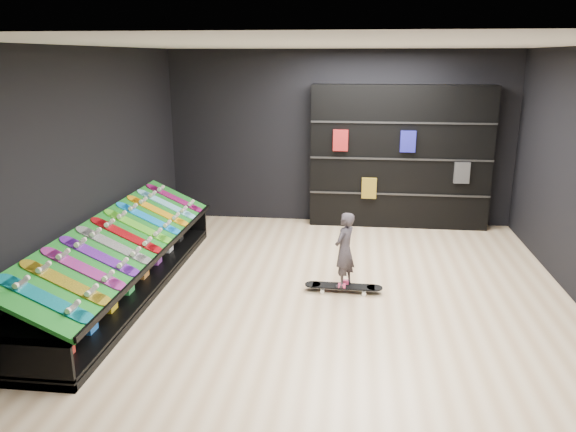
# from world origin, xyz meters

# --- Properties ---
(floor) EXTENTS (6.00, 7.00, 0.01)m
(floor) POSITION_xyz_m (0.00, 0.00, 0.00)
(floor) COLOR beige
(floor) RESTS_ON ground
(ceiling) EXTENTS (6.00, 7.00, 0.01)m
(ceiling) POSITION_xyz_m (0.00, 0.00, 3.00)
(ceiling) COLOR white
(ceiling) RESTS_ON ground
(wall_back) EXTENTS (6.00, 0.02, 3.00)m
(wall_back) POSITION_xyz_m (0.00, 3.50, 1.50)
(wall_back) COLOR black
(wall_back) RESTS_ON ground
(wall_front) EXTENTS (6.00, 0.02, 3.00)m
(wall_front) POSITION_xyz_m (0.00, -3.50, 1.50)
(wall_front) COLOR black
(wall_front) RESTS_ON ground
(wall_left) EXTENTS (0.02, 7.00, 3.00)m
(wall_left) POSITION_xyz_m (-3.00, 0.00, 1.50)
(wall_left) COLOR black
(wall_left) RESTS_ON ground
(display_rack) EXTENTS (0.90, 4.50, 0.50)m
(display_rack) POSITION_xyz_m (-2.55, 0.00, 0.25)
(display_rack) COLOR black
(display_rack) RESTS_ON ground
(turf_ramp) EXTENTS (0.92, 4.50, 0.46)m
(turf_ramp) POSITION_xyz_m (-2.50, 0.00, 0.71)
(turf_ramp) COLOR #0E5A14
(turf_ramp) RESTS_ON display_rack
(back_shelving) EXTENTS (3.03, 0.35, 2.43)m
(back_shelving) POSITION_xyz_m (1.05, 3.32, 1.21)
(back_shelving) COLOR black
(back_shelving) RESTS_ON ground
(floor_skateboard) EXTENTS (0.98, 0.24, 0.09)m
(floor_skateboard) POSITION_xyz_m (0.20, 0.28, 0.05)
(floor_skateboard) COLOR black
(floor_skateboard) RESTS_ON ground
(child) EXTENTS (0.24, 0.26, 0.57)m
(child) POSITION_xyz_m (0.20, 0.28, 0.38)
(child) COLOR black
(child) RESTS_ON floor_skateboard
(display_board_0) EXTENTS (0.93, 0.22, 0.50)m
(display_board_0) POSITION_xyz_m (-2.49, -1.90, 0.74)
(display_board_0) COLOR #0C8C99
(display_board_0) RESTS_ON turf_ramp
(display_board_1) EXTENTS (0.93, 0.22, 0.50)m
(display_board_1) POSITION_xyz_m (-2.49, -1.52, 0.74)
(display_board_1) COLOR yellow
(display_board_1) RESTS_ON turf_ramp
(display_board_2) EXTENTS (0.93, 0.22, 0.50)m
(display_board_2) POSITION_xyz_m (-2.49, -1.14, 0.74)
(display_board_2) COLOR #2626BF
(display_board_2) RESTS_ON turf_ramp
(display_board_3) EXTENTS (0.93, 0.22, 0.50)m
(display_board_3) POSITION_xyz_m (-2.49, -0.76, 0.74)
(display_board_3) COLOR purple
(display_board_3) RESTS_ON turf_ramp
(display_board_4) EXTENTS (0.93, 0.22, 0.50)m
(display_board_4) POSITION_xyz_m (-2.49, -0.38, 0.74)
(display_board_4) COLOR black
(display_board_4) RESTS_ON turf_ramp
(display_board_5) EXTENTS (0.93, 0.22, 0.50)m
(display_board_5) POSITION_xyz_m (-2.49, 0.00, 0.74)
(display_board_5) COLOR red
(display_board_5) RESTS_ON turf_ramp
(display_board_6) EXTENTS (0.93, 0.22, 0.50)m
(display_board_6) POSITION_xyz_m (-2.49, 0.38, 0.74)
(display_board_6) COLOR green
(display_board_6) RESTS_ON turf_ramp
(display_board_7) EXTENTS (0.93, 0.22, 0.50)m
(display_board_7) POSITION_xyz_m (-2.49, 0.76, 0.74)
(display_board_7) COLOR blue
(display_board_7) RESTS_ON turf_ramp
(display_board_8) EXTENTS (0.93, 0.22, 0.50)m
(display_board_8) POSITION_xyz_m (-2.49, 1.14, 0.74)
(display_board_8) COLOR orange
(display_board_8) RESTS_ON turf_ramp
(display_board_9) EXTENTS (0.93, 0.22, 0.50)m
(display_board_9) POSITION_xyz_m (-2.49, 1.52, 0.74)
(display_board_9) COLOR #0CB2E5
(display_board_9) RESTS_ON turf_ramp
(display_board_10) EXTENTS (0.93, 0.22, 0.50)m
(display_board_10) POSITION_xyz_m (-2.49, 1.90, 0.74)
(display_board_10) COLOR #E5198C
(display_board_10) RESTS_ON turf_ramp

